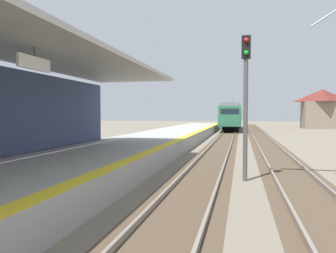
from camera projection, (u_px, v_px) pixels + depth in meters
station_platform at (109, 157)px, 14.84m from camera, size 5.00×80.00×0.91m
track_pair_nearest_platform at (213, 157)px, 17.78m from camera, size 2.34×120.00×0.16m
track_pair_middle at (279, 159)px, 17.04m from camera, size 2.34×120.00×0.16m
approaching_train at (232, 115)px, 49.85m from camera, size 2.93×19.60×4.76m
rail_signal_post at (246, 92)px, 11.63m from camera, size 0.32×0.34×5.20m
distant_trackside_house at (322, 108)px, 53.12m from camera, size 6.60×5.28×6.40m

